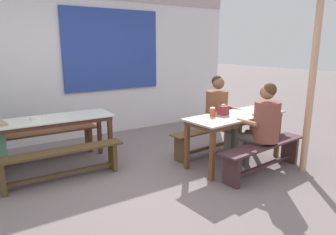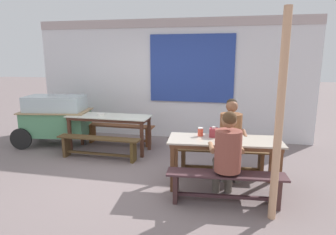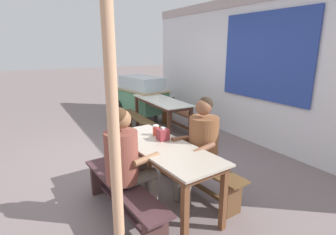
# 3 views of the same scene
# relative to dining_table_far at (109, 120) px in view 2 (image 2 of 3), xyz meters

# --- Properties ---
(ground_plane) EXTENTS (40.00, 40.00, 0.00)m
(ground_plane) POSITION_rel_dining_table_far_xyz_m (0.99, -1.10, -0.67)
(ground_plane) COLOR slate
(backdrop_wall) EXTENTS (6.63, 0.23, 2.81)m
(backdrop_wall) POSITION_rel_dining_table_far_xyz_m (1.01, 1.38, 0.80)
(backdrop_wall) COLOR silver
(backdrop_wall) RESTS_ON ground_plane
(dining_table_far) EXTENTS (1.74, 0.64, 0.76)m
(dining_table_far) POSITION_rel_dining_table_far_xyz_m (0.00, 0.00, 0.00)
(dining_table_far) COLOR silver
(dining_table_far) RESTS_ON ground_plane
(dining_table_near) EXTENTS (1.71, 0.77, 0.76)m
(dining_table_near) POSITION_rel_dining_table_far_xyz_m (2.39, -1.27, -0.00)
(dining_table_near) COLOR #B9AD9B
(dining_table_near) RESTS_ON ground_plane
(bench_far_back) EXTENTS (1.61, 0.32, 0.43)m
(bench_far_back) POSITION_rel_dining_table_far_xyz_m (0.01, 0.52, -0.39)
(bench_far_back) COLOR brown
(bench_far_back) RESTS_ON ground_plane
(bench_far_front) EXTENTS (1.66, 0.27, 0.43)m
(bench_far_front) POSITION_rel_dining_table_far_xyz_m (-0.01, -0.52, -0.38)
(bench_far_front) COLOR #503A20
(bench_far_front) RESTS_ON ground_plane
(bench_near_back) EXTENTS (1.55, 0.41, 0.43)m
(bench_near_back) POSITION_rel_dining_table_far_xyz_m (2.34, -0.75, -0.39)
(bench_near_back) COLOR brown
(bench_near_back) RESTS_ON ground_plane
(bench_near_front) EXTENTS (1.60, 0.43, 0.43)m
(bench_near_front) POSITION_rel_dining_table_far_xyz_m (2.44, -1.79, -0.38)
(bench_near_front) COLOR #462B2F
(bench_near_front) RESTS_ON ground_plane
(food_cart) EXTENTS (1.85, 1.08, 1.11)m
(food_cart) POSITION_rel_dining_table_far_xyz_m (-1.34, 0.15, -0.03)
(food_cart) COLOR #56966A
(food_cart) RESTS_ON ground_plane
(person_right_near_table) EXTENTS (0.50, 0.57, 1.29)m
(person_right_near_table) POSITION_rel_dining_table_far_xyz_m (2.48, -0.79, 0.05)
(person_right_near_table) COLOR #6D665D
(person_right_near_table) RESTS_ON ground_plane
(person_near_front) EXTENTS (0.51, 0.58, 1.28)m
(person_near_front) POSITION_rel_dining_table_far_xyz_m (2.44, -1.73, 0.05)
(person_near_front) COLOR #675F55
(person_near_front) RESTS_ON ground_plane
(tissue_box) EXTENTS (0.12, 0.13, 0.16)m
(tissue_box) POSITION_rel_dining_table_far_xyz_m (2.22, -1.17, 0.15)
(tissue_box) COLOR #963138
(tissue_box) RESTS_ON dining_table_near
(condiment_jar) EXTENTS (0.08, 0.08, 0.13)m
(condiment_jar) POSITION_rel_dining_table_far_xyz_m (2.02, -1.16, 0.15)
(condiment_jar) COLOR #E34A35
(condiment_jar) RESTS_ON dining_table_near
(soup_bowl) EXTENTS (0.15, 0.15, 0.04)m
(soup_bowl) POSITION_rel_dining_table_far_xyz_m (-0.20, 0.02, 0.10)
(soup_bowl) COLOR silver
(soup_bowl) RESTS_ON dining_table_far
(wooden_support_post) EXTENTS (0.09, 0.09, 2.50)m
(wooden_support_post) POSITION_rel_dining_table_far_xyz_m (3.01, -2.03, 0.58)
(wooden_support_post) COLOR tan
(wooden_support_post) RESTS_ON ground_plane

